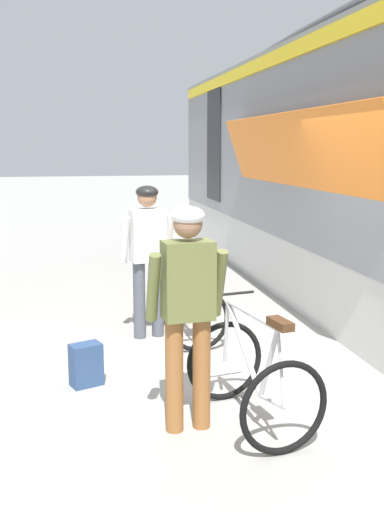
% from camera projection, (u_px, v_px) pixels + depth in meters
% --- Properties ---
extents(ground_plane, '(80.00, 80.00, 0.00)m').
position_uv_depth(ground_plane, '(244.00, 371.00, 5.91)').
color(ground_plane, '#A09E99').
extents(cyclist_near_in_olive, '(0.63, 0.34, 1.76)m').
position_uv_depth(cyclist_near_in_olive, '(188.00, 299.00, 4.52)').
color(cyclist_near_in_olive, '#935B2D').
rests_on(cyclist_near_in_olive, ground).
extents(cyclist_far_in_white, '(0.64, 0.37, 1.76)m').
position_uv_depth(cyclist_far_in_white, '(148.00, 248.00, 6.79)').
color(cyclist_far_in_white, '#4C515B').
rests_on(cyclist_far_in_white, ground).
extents(bicycle_near_silver, '(0.88, 1.18, 0.99)m').
position_uv_depth(bicycle_near_silver, '(252.00, 377.00, 4.70)').
color(bicycle_near_silver, black).
rests_on(bicycle_near_silver, ground).
extents(bicycle_far_white, '(0.78, 1.12, 0.99)m').
position_uv_depth(bicycle_far_white, '(186.00, 304.00, 6.88)').
color(bicycle_far_white, black).
rests_on(bicycle_far_white, ground).
extents(backpack_on_platform, '(0.33, 0.27, 0.40)m').
position_uv_depth(backpack_on_platform, '(86.00, 365.00, 5.52)').
color(backpack_on_platform, navy).
rests_on(backpack_on_platform, ground).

